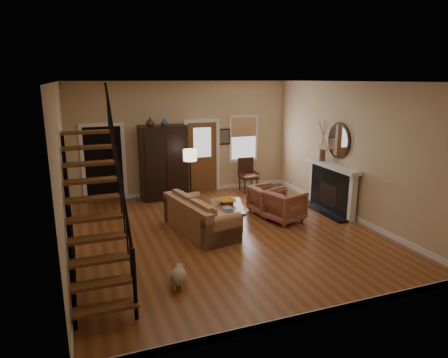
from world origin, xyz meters
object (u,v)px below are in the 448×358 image
object	(u,v)px
floor_lamp	(190,179)
side_chair	(248,175)
sofa	(200,216)
armchair_left	(284,206)
armoire	(163,163)
coffee_table	(227,215)
armchair_right	(267,200)

from	to	relation	value
floor_lamp	side_chair	xyz separation A→B (m)	(2.06, 0.83, -0.27)
sofa	armchair_left	size ratio (longest dim) A/B	2.44
armoire	coffee_table	size ratio (longest dim) A/B	1.67
coffee_table	armchair_left	bearing A→B (deg)	-8.85
side_chair	coffee_table	bearing A→B (deg)	-123.70
armoire	side_chair	xyz separation A→B (m)	(2.55, -0.20, -0.54)
armchair_right	floor_lamp	distance (m)	2.09
sofa	side_chair	xyz separation A→B (m)	(2.36, 2.68, 0.13)
armoire	coffee_table	distance (m)	2.92
armchair_left	armchair_right	world-z (taller)	armchair_left
armoire	side_chair	bearing A→B (deg)	-4.48
armchair_right	side_chair	bearing A→B (deg)	-16.03
coffee_table	sofa	bearing A→B (deg)	-163.13
armoire	armchair_right	distance (m)	3.16
coffee_table	floor_lamp	size ratio (longest dim) A/B	0.80
sofa	coffee_table	bearing A→B (deg)	5.43
armchair_left	armchair_right	xyz separation A→B (m)	(-0.14, 0.68, -0.02)
coffee_table	armchair_left	distance (m)	1.43
side_chair	armchair_left	bearing A→B (deg)	-95.04
floor_lamp	armchair_right	bearing A→B (deg)	-34.58
armoire	coffee_table	bearing A→B (deg)	-71.06
armchair_right	coffee_table	bearing A→B (deg)	104.92
coffee_table	armchair_right	size ratio (longest dim) A/B	1.61
coffee_table	armoire	bearing A→B (deg)	108.94
coffee_table	floor_lamp	xyz separation A→B (m)	(-0.42, 1.62, 0.54)
coffee_table	side_chair	distance (m)	2.97
armoire	sofa	size ratio (longest dim) A/B	1.04
armoire	armchair_left	world-z (taller)	armoire
armoire	armchair_left	bearing A→B (deg)	-51.17
armchair_right	side_chair	world-z (taller)	side_chair
sofa	armoire	bearing A→B (deg)	82.37
floor_lamp	armoire	bearing A→B (deg)	115.48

